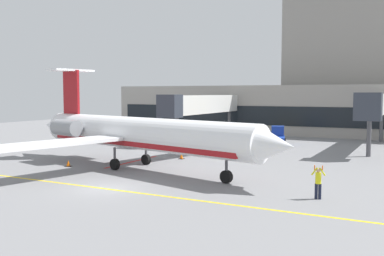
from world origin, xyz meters
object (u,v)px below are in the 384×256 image
belt_loader (278,136)px  marshaller (318,182)px  pushback_tractor (219,137)px  fuel_tank (139,126)px  baggage_tug (100,135)px  regional_jet (135,133)px

belt_loader → marshaller: size_ratio=2.03×
marshaller → pushback_tractor: bearing=126.5°
pushback_tractor → marshaller: (15.90, -21.46, 0.01)m
belt_loader → fuel_tank: fuel_tank is taller
baggage_tug → belt_loader: (20.54, 8.25, 0.05)m
pushback_tractor → belt_loader: pushback_tractor is taller
regional_jet → fuel_tank: bearing=123.9°
baggage_tug → fuel_tank: bearing=89.9°
regional_jet → baggage_tug: (-14.97, 13.61, -1.95)m
belt_loader → marshaller: belt_loader is taller
baggage_tug → pushback_tractor: size_ratio=1.28×
regional_jet → pushback_tractor: size_ratio=8.87×
regional_jet → belt_loader: 22.64m
baggage_tug → marshaller: baggage_tug is taller
baggage_tug → pushback_tractor: (14.74, 3.91, 0.07)m
regional_jet → marshaller: size_ratio=14.14×
baggage_tug → marshaller: bearing=-29.8°
regional_jet → belt_loader: (5.57, 21.86, -1.91)m
pushback_tractor → belt_loader: bearing=36.8°
belt_loader → regional_jet: bearing=-104.3°
pushback_tractor → belt_loader: size_ratio=0.79×
baggage_tug → belt_loader: size_ratio=1.01×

